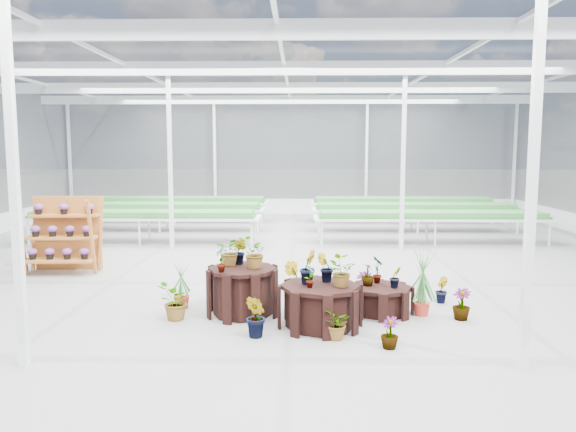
{
  "coord_description": "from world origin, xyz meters",
  "views": [
    {
      "loc": [
        0.32,
        -10.48,
        2.63
      ],
      "look_at": [
        0.11,
        0.44,
        1.3
      ],
      "focal_mm": 35.0,
      "sensor_mm": 36.0,
      "label": 1
    }
  ],
  "objects_px": {
    "plinth_tall": "(243,291)",
    "plinth_low": "(381,300)",
    "plinth_mid": "(320,306)",
    "shelf_rack": "(62,235)"
  },
  "relations": [
    {
      "from": "plinth_mid",
      "to": "plinth_low",
      "type": "height_order",
      "value": "plinth_mid"
    },
    {
      "from": "plinth_tall",
      "to": "plinth_mid",
      "type": "relative_size",
      "value": 0.92
    },
    {
      "from": "shelf_rack",
      "to": "plinth_low",
      "type": "bearing_deg",
      "value": -26.76
    },
    {
      "from": "plinth_tall",
      "to": "plinth_mid",
      "type": "bearing_deg",
      "value": -26.57
    },
    {
      "from": "plinth_low",
      "to": "shelf_rack",
      "type": "distance_m",
      "value": 6.94
    },
    {
      "from": "plinth_tall",
      "to": "shelf_rack",
      "type": "relative_size",
      "value": 0.69
    },
    {
      "from": "plinth_mid",
      "to": "shelf_rack",
      "type": "height_order",
      "value": "shelf_rack"
    },
    {
      "from": "plinth_tall",
      "to": "shelf_rack",
      "type": "height_order",
      "value": "shelf_rack"
    },
    {
      "from": "plinth_tall",
      "to": "plinth_mid",
      "type": "distance_m",
      "value": 1.34
    },
    {
      "from": "plinth_tall",
      "to": "plinth_low",
      "type": "bearing_deg",
      "value": 2.6
    }
  ]
}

